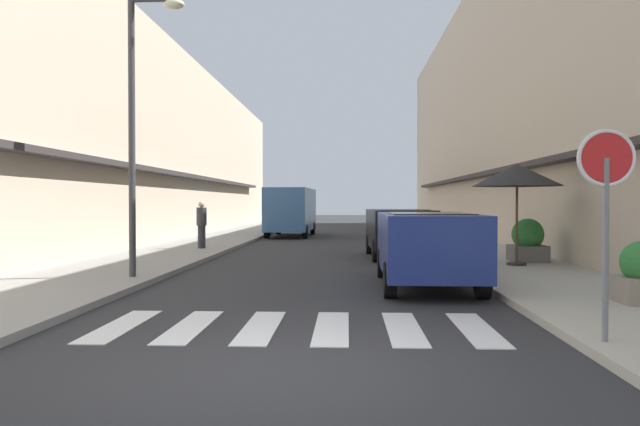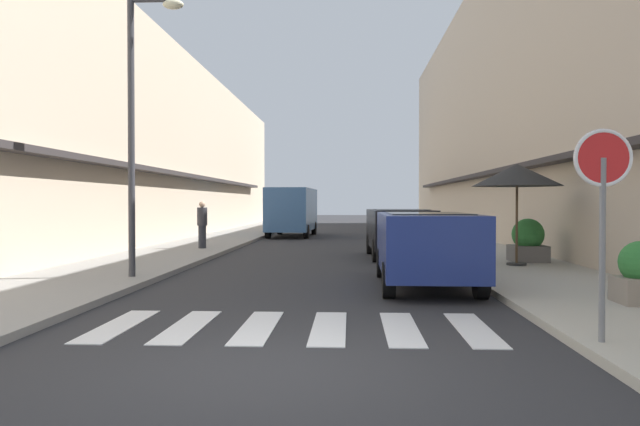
# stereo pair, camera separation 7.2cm
# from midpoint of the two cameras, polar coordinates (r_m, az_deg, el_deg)

# --- Properties ---
(ground_plane) EXTENTS (108.63, 108.63, 0.00)m
(ground_plane) POSITION_cam_midpoint_polar(r_m,az_deg,el_deg) (25.75, 1.00, -2.72)
(ground_plane) COLOR #2B2B2D
(sidewalk_left) EXTENTS (3.12, 69.13, 0.12)m
(sidewalk_left) POSITION_cam_midpoint_polar(r_m,az_deg,el_deg) (26.33, -9.61, -2.52)
(sidewalk_left) COLOR gray
(sidewalk_left) RESTS_ON ground_plane
(sidewalk_right) EXTENTS (3.12, 69.13, 0.12)m
(sidewalk_right) POSITION_cam_midpoint_polar(r_m,az_deg,el_deg) (26.07, 11.72, -2.56)
(sidewalk_right) COLOR #ADA899
(sidewalk_right) RESTS_ON ground_plane
(building_row_left) EXTENTS (5.50, 46.44, 8.28)m
(building_row_left) POSITION_cam_midpoint_polar(r_m,az_deg,el_deg) (28.91, -16.93, 5.86)
(building_row_left) COLOR #C6B299
(building_row_left) RESTS_ON ground_plane
(building_row_right) EXTENTS (5.50, 46.44, 11.81)m
(building_row_right) POSITION_cam_midpoint_polar(r_m,az_deg,el_deg) (28.68, 19.43, 9.43)
(building_row_right) COLOR #C6B299
(building_row_right) RESTS_ON ground_plane
(crosswalk) EXTENTS (5.20, 2.20, 0.01)m
(crosswalk) POSITION_cam_midpoint_polar(r_m,az_deg,el_deg) (8.24, -2.50, -10.67)
(crosswalk) COLOR silver
(crosswalk) RESTS_ON ground_plane
(parked_car_near) EXTENTS (1.85, 4.45, 1.47)m
(parked_car_near) POSITION_cam_midpoint_polar(r_m,az_deg,el_deg) (12.13, 9.80, -2.55)
(parked_car_near) COLOR navy
(parked_car_near) RESTS_ON ground_plane
(parked_car_mid) EXTENTS (1.92, 4.09, 1.47)m
(parked_car_mid) POSITION_cam_midpoint_polar(r_m,az_deg,el_deg) (18.45, 7.33, -1.34)
(parked_car_mid) COLOR black
(parked_car_mid) RESTS_ON ground_plane
(delivery_van) EXTENTS (2.17, 5.47, 2.37)m
(delivery_van) POSITION_cam_midpoint_polar(r_m,az_deg,el_deg) (29.79, -2.80, 0.49)
(delivery_van) COLOR #33598C
(delivery_van) RESTS_ON ground_plane
(round_street_sign) EXTENTS (0.65, 0.07, 2.37)m
(round_street_sign) POSITION_cam_midpoint_polar(r_m,az_deg,el_deg) (7.44, 25.02, 2.89)
(round_street_sign) COLOR slate
(round_street_sign) RESTS_ON sidewalk_right
(street_lamp) EXTENTS (1.19, 0.28, 5.91)m
(street_lamp) POSITION_cam_midpoint_polar(r_m,az_deg,el_deg) (13.37, -16.69, 9.63)
(street_lamp) COLOR #38383D
(street_lamp) RESTS_ON sidewalk_left
(cafe_umbrella) EXTENTS (2.18, 2.18, 2.50)m
(cafe_umbrella) POSITION_cam_midpoint_polar(r_m,az_deg,el_deg) (15.75, 17.88, 3.36)
(cafe_umbrella) COLOR #262626
(cafe_umbrella) RESTS_ON sidewalk_right
(planter_midblock) EXTENTS (0.90, 0.90, 1.13)m
(planter_midblock) POSITION_cam_midpoint_polar(r_m,az_deg,el_deg) (16.89, 18.80, -2.53)
(planter_midblock) COLOR slate
(planter_midblock) RESTS_ON sidewalk_right
(pedestrian_walking_near) EXTENTS (0.34, 0.34, 1.59)m
(pedestrian_walking_near) POSITION_cam_midpoint_polar(r_m,az_deg,el_deg) (20.91, -11.15, -0.99)
(pedestrian_walking_near) COLOR #282B33
(pedestrian_walking_near) RESTS_ON sidewalk_left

